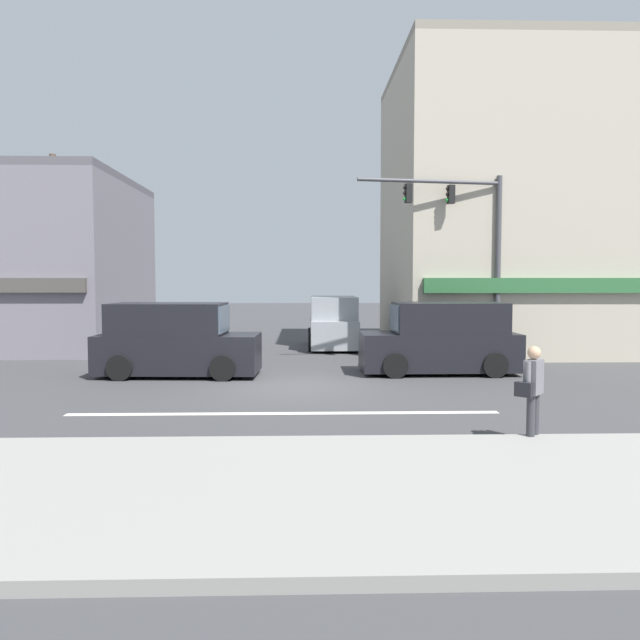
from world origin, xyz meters
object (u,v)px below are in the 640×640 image
Objects in this scene: van_crossing_rightbound at (176,341)px; utility_pole_near_left at (55,253)px; street_tree at (506,253)px; van_crossing_leftbound at (442,340)px; traffic_light_mast at (471,237)px; utility_pole_far_right at (466,236)px; van_crossing_center at (333,323)px; pedestrian_foreground_with_bag at (533,389)px.

utility_pole_near_left is at bearing 141.05° from van_crossing_rightbound.
street_tree is 5.54m from van_crossing_leftbound.
traffic_light_mast is (-1.71, -1.66, 0.44)m from street_tree.
van_crossing_rightbound is (-7.82, -0.28, 0.00)m from van_crossing_leftbound.
traffic_light_mast is at bearing 55.99° from van_crossing_leftbound.
utility_pole_far_right is 5.68m from traffic_light_mast.
utility_pole_near_left is at bearing -160.98° from van_crossing_center.
van_crossing_rightbound is at bearing -123.77° from van_crossing_center.
street_tree is at bearing 20.08° from van_crossing_rightbound.
van_crossing_center is at bearing 99.67° from pedestrian_foreground_with_bag.
utility_pole_far_right is at bearing 36.71° from van_crossing_rightbound.
traffic_light_mast is at bearing -49.91° from van_crossing_center.
pedestrian_foreground_with_bag is (-2.98, -15.66, -3.65)m from utility_pole_far_right.
van_crossing_leftbound is 7.82m from van_crossing_rightbound.
utility_pole_near_left is 17.38m from pedestrian_foreground_with_bag.
street_tree is 1.12× the size of van_crossing_center.
utility_pole_far_right reaches higher than pedestrian_foreground_with_bag.
van_crossing_center reaches higher than pedestrian_foreground_with_bag.
street_tree is 0.58× the size of utility_pole_far_right.
van_crossing_center is (-5.97, 3.40, -2.73)m from street_tree.
street_tree is at bearing -84.10° from utility_pole_far_right.
van_crossing_rightbound reaches higher than pedestrian_foreground_with_bag.
pedestrian_foreground_with_bag is at bearing -92.06° from van_crossing_leftbound.
utility_pole_far_right is 16.35m from pedestrian_foreground_with_bag.
van_crossing_leftbound reaches higher than pedestrian_foreground_with_bag.
van_crossing_leftbound is (12.74, -3.70, -2.70)m from utility_pole_near_left.
van_crossing_leftbound and van_crossing_center have the same top height.
traffic_light_mast is (14.12, -1.66, 0.47)m from utility_pole_near_left.
van_crossing_leftbound is at bearing -109.62° from utility_pole_far_right.
utility_pole_near_left is at bearing 163.82° from van_crossing_leftbound.
traffic_light_mast is 1.32× the size of van_crossing_rightbound.
utility_pole_near_left reaches higher than traffic_light_mast.
street_tree is 1.10× the size of van_crossing_rightbound.
street_tree is at bearing 44.12° from traffic_light_mast.
traffic_light_mast is 1.35× the size of van_crossing_leftbound.
utility_pole_far_right reaches higher than van_crossing_leftbound.
utility_pole_near_left reaches higher than van_crossing_rightbound.
van_crossing_center is at bearing 150.38° from street_tree.
traffic_light_mast is at bearing 14.19° from van_crossing_rightbound.
van_crossing_rightbound is (-9.19, -2.32, -3.17)m from traffic_light_mast.
van_crossing_leftbound is at bearing -16.18° from utility_pole_near_left.
street_tree is at bearing 50.15° from van_crossing_leftbound.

